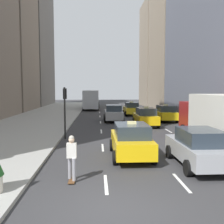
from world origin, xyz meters
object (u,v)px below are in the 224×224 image
object	(u,v)px
sedan_black_near	(198,147)
sedan_silver_behind	(113,113)
traffic_light_pole	(65,104)
taxi_fourth	(165,113)
box_truck	(219,118)
taxi_lead	(131,140)
taxi_second	(131,109)
skateboarder	(72,156)
taxi_third	(146,117)
city_bus	(91,99)

from	to	relation	value
sedan_black_near	sedan_silver_behind	distance (m)	16.99
traffic_light_pole	sedan_silver_behind	bearing A→B (deg)	68.22
traffic_light_pole	taxi_fourth	bearing A→B (deg)	45.23
traffic_light_pole	sedan_black_near	bearing A→B (deg)	-45.53
taxi_fourth	box_truck	distance (m)	12.56
taxi_lead	taxi_second	size ratio (longest dim) A/B	1.00
traffic_light_pole	skateboarder	bearing A→B (deg)	-81.41
taxi_third	box_truck	xyz separation A→B (m)	(2.80, -8.91, 0.83)
taxi_third	taxi_lead	bearing A→B (deg)	-104.10
sedan_silver_behind	taxi_second	bearing A→B (deg)	66.72
taxi_lead	traffic_light_pole	distance (m)	6.66
taxi_lead	traffic_light_pole	size ratio (longest dim) A/B	1.22
sedan_silver_behind	traffic_light_pole	world-z (taller)	traffic_light_pole
city_bus	skateboarder	world-z (taller)	city_bus
taxi_lead	taxi_second	bearing A→B (deg)	82.59
taxi_lead	sedan_silver_behind	world-z (taller)	taxi_lead
taxi_lead	taxi_third	bearing A→B (deg)	75.90
taxi_second	taxi_fourth	xyz separation A→B (m)	(2.80, -6.77, 0.00)
taxi_lead	taxi_third	world-z (taller)	same
taxi_fourth	sedan_silver_behind	bearing A→B (deg)	177.34
skateboarder	traffic_light_pole	xyz separation A→B (m)	(-1.28, 8.51, 1.45)
taxi_lead	sedan_silver_behind	distance (m)	15.03
taxi_fourth	traffic_light_pole	bearing A→B (deg)	-134.77
taxi_third	city_bus	world-z (taller)	city_bus
taxi_third	sedan_silver_behind	xyz separation A→B (m)	(-2.80, 3.88, 0.03)
city_bus	traffic_light_pole	size ratio (longest dim) A/B	3.22
taxi_second	sedan_black_near	size ratio (longest dim) A/B	1.00
taxi_third	skateboarder	world-z (taller)	taxi_third
taxi_second	city_bus	xyz separation A→B (m)	(-5.61, 12.00, 0.91)
sedan_silver_behind	taxi_third	bearing A→B (deg)	-54.18
taxi_third	traffic_light_pole	distance (m)	9.16
taxi_lead	box_truck	distance (m)	6.09
taxi_fourth	taxi_lead	bearing A→B (deg)	-110.76
skateboarder	taxi_second	bearing A→B (deg)	77.62
city_bus	box_truck	bearing A→B (deg)	-74.96
taxi_second	taxi_fourth	world-z (taller)	same
taxi_third	skateboarder	bearing A→B (deg)	-110.63
taxi_third	sedan_black_near	bearing A→B (deg)	-90.00
sedan_silver_behind	traffic_light_pole	xyz separation A→B (m)	(-3.95, -9.89, 1.50)
skateboarder	box_truck	bearing A→B (deg)	34.14
city_bus	skateboarder	xyz separation A→B (m)	(0.15, -36.90, -0.82)
taxi_fourth	skateboarder	bearing A→B (deg)	-114.50
taxi_lead	city_bus	world-z (taller)	city_bus
box_truck	skateboarder	size ratio (longest dim) A/B	4.81
sedan_black_near	skateboarder	size ratio (longest dim) A/B	2.52
taxi_third	sedan_silver_behind	size ratio (longest dim) A/B	0.95
sedan_black_near	box_truck	xyz separation A→B (m)	(2.80, 3.97, 0.84)
city_bus	taxi_fourth	bearing A→B (deg)	-65.86
taxi_lead	box_truck	xyz separation A→B (m)	(5.60, 2.24, 0.83)
sedan_silver_behind	skateboarder	size ratio (longest dim) A/B	2.64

